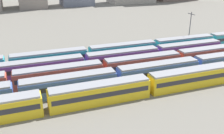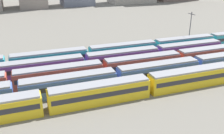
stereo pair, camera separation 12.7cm
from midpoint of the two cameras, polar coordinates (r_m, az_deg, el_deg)
The scene contains 7 objects.
ground_plane at distance 53.65m, azimuth -23.25°, elevation -5.06°, with size 600.00×600.00×0.00m, color slate.
train_track_0 at distance 52.97m, azimuth 17.18°, elevation -2.27°, with size 93.60×3.06×3.75m.
train_track_1 at distance 50.73m, azimuth 0.92°, elevation -2.32°, with size 74.70×3.06×3.75m.
train_track_2 at distance 54.93m, azimuth -2.04°, elevation -0.40°, with size 74.70×3.06×3.75m.
train_track_3 at distance 58.90m, azimuth -6.16°, elevation 1.04°, with size 74.70×3.06×3.75m.
train_track_4 at distance 66.99m, azimuth 2.40°, elevation 3.72°, with size 93.60×3.06×3.75m.
catenary_pole_1 at distance 79.82m, azimuth 16.96°, elevation 8.49°, with size 0.24×3.20×10.10m.
Camera 1 is at (4.70, -38.03, 22.53)m, focal length 40.93 mm.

